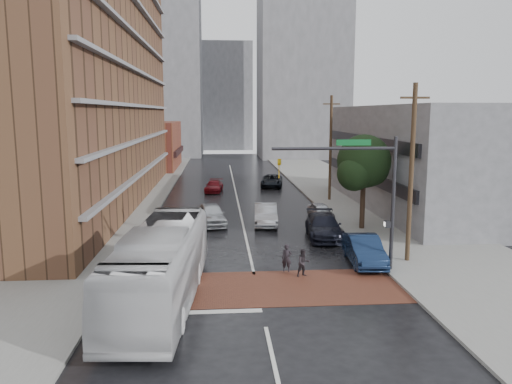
{
  "coord_description": "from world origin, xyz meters",
  "views": [
    {
      "loc": [
        -1.79,
        -22.55,
        8.41
      ],
      "look_at": [
        0.52,
        8.11,
        3.5
      ],
      "focal_mm": 35.0,
      "sensor_mm": 36.0,
      "label": 1
    }
  ],
  "objects": [
    {
      "name": "pedestrian_b",
      "position": [
        2.53,
        2.05,
        0.73
      ],
      "size": [
        0.84,
        0.73,
        1.46
      ],
      "primitive_type": "imported",
      "rotation": [
        0.0,
        0.0,
        0.28
      ],
      "color": "#262025",
      "rests_on": "ground"
    },
    {
      "name": "sidewalk_west",
      "position": [
        -11.5,
        25.0,
        0.07
      ],
      "size": [
        9.0,
        90.0,
        0.15
      ],
      "primitive_type": "cube",
      "color": "gray",
      "rests_on": "ground"
    },
    {
      "name": "car_travel_c",
      "position": [
        -2.31,
        30.5,
        0.6
      ],
      "size": [
        2.17,
        4.33,
        1.21
      ],
      "primitive_type": "imported",
      "rotation": [
        0.0,
        0.0,
        -0.12
      ],
      "color": "maroon",
      "rests_on": "ground"
    },
    {
      "name": "pedestrian_a",
      "position": [
        1.77,
        2.9,
        0.74
      ],
      "size": [
        0.61,
        0.46,
        1.49
      ],
      "primitive_type": "imported",
      "rotation": [
        0.0,
        0.0,
        -0.21
      ],
      "color": "black",
      "rests_on": "ground"
    },
    {
      "name": "car_travel_a",
      "position": [
        -2.39,
        14.45,
        0.81
      ],
      "size": [
        2.64,
        5.01,
        1.63
      ],
      "primitive_type": "imported",
      "rotation": [
        0.0,
        0.0,
        0.16
      ],
      "color": "#B5B8BD",
      "rests_on": "ground"
    },
    {
      "name": "ground",
      "position": [
        0.0,
        0.0,
        0.0
      ],
      "size": [
        160.0,
        160.0,
        0.0
      ],
      "primitive_type": "plane",
      "color": "black",
      "rests_on": "ground"
    },
    {
      "name": "distant_tower_east",
      "position": [
        14.0,
        72.0,
        18.0
      ],
      "size": [
        16.0,
        14.0,
        36.0
      ],
      "primitive_type": "cube",
      "color": "gray",
      "rests_on": "ground"
    },
    {
      "name": "signal_mast",
      "position": [
        5.85,
        2.5,
        4.73
      ],
      "size": [
        6.5,
        0.3,
        7.2
      ],
      "color": "#2D2D33",
      "rests_on": "ground"
    },
    {
      "name": "utility_pole_near",
      "position": [
        8.8,
        4.0,
        5.14
      ],
      "size": [
        1.6,
        0.26,
        10.0
      ],
      "color": "#473321",
      "rests_on": "ground"
    },
    {
      "name": "storefront_west",
      "position": [
        -12.0,
        54.0,
        3.5
      ],
      "size": [
        8.0,
        16.0,
        7.0
      ],
      "primitive_type": "cube",
      "color": "brown",
      "rests_on": "ground"
    },
    {
      "name": "crosswalk",
      "position": [
        0.0,
        0.5,
        0.01
      ],
      "size": [
        14.0,
        5.0,
        0.02
      ],
      "primitive_type": "cube",
      "color": "brown",
      "rests_on": "ground"
    },
    {
      "name": "distant_tower_west",
      "position": [
        -14.0,
        78.0,
        16.0
      ],
      "size": [
        18.0,
        16.0,
        32.0
      ],
      "primitive_type": "cube",
      "color": "gray",
      "rests_on": "ground"
    },
    {
      "name": "suv_travel",
      "position": [
        4.25,
        33.63,
        0.7
      ],
      "size": [
        3.09,
        5.33,
        1.4
      ],
      "primitive_type": "imported",
      "rotation": [
        0.0,
        0.0,
        -0.16
      ],
      "color": "black",
      "rests_on": "ground"
    },
    {
      "name": "car_parked_far",
      "position": [
        6.3,
        16.0,
        0.63
      ],
      "size": [
        1.88,
        3.82,
        1.25
      ],
      "primitive_type": "imported",
      "rotation": [
        0.0,
        0.0,
        0.11
      ],
      "color": "#B9BCC1",
      "rests_on": "ground"
    },
    {
      "name": "apartment_block",
      "position": [
        -14.0,
        24.0,
        14.0
      ],
      "size": [
        10.0,
        44.0,
        28.0
      ],
      "primitive_type": "cube",
      "color": "brown",
      "rests_on": "ground"
    },
    {
      "name": "car_travel_b",
      "position": [
        1.72,
        14.18,
        0.79
      ],
      "size": [
        2.01,
        4.91,
        1.58
      ],
      "primitive_type": "imported",
      "rotation": [
        0.0,
        0.0,
        -0.07
      ],
      "color": "#A4A6AC",
      "rests_on": "ground"
    },
    {
      "name": "car_parked_near",
      "position": [
        6.3,
        4.0,
        0.79
      ],
      "size": [
        1.95,
        4.88,
        1.58
      ],
      "primitive_type": "imported",
      "rotation": [
        0.0,
        0.0,
        -0.06
      ],
      "color": "#132343",
      "rests_on": "ground"
    },
    {
      "name": "sidewalk_east",
      "position": [
        11.5,
        25.0,
        0.07
      ],
      "size": [
        9.0,
        90.0,
        0.15
      ],
      "primitive_type": "cube",
      "color": "gray",
      "rests_on": "ground"
    },
    {
      "name": "street_tree",
      "position": [
        8.52,
        12.03,
        4.73
      ],
      "size": [
        4.2,
        4.1,
        6.9
      ],
      "color": "#332319",
      "rests_on": "ground"
    },
    {
      "name": "building_east",
      "position": [
        16.5,
        20.0,
        4.5
      ],
      "size": [
        11.0,
        26.0,
        9.0
      ],
      "primitive_type": "cube",
      "color": "gray",
      "rests_on": "ground"
    },
    {
      "name": "distant_tower_center",
      "position": [
        0.0,
        95.0,
        12.0
      ],
      "size": [
        12.0,
        10.0,
        24.0
      ],
      "primitive_type": "cube",
      "color": "gray",
      "rests_on": "ground"
    },
    {
      "name": "utility_pole_far",
      "position": [
        8.8,
        24.0,
        5.14
      ],
      "size": [
        1.6,
        0.26,
        10.0
      ],
      "color": "#473321",
      "rests_on": "ground"
    },
    {
      "name": "transit_bus",
      "position": [
        -4.39,
        -1.0,
        1.71
      ],
      "size": [
        3.76,
        12.49,
        3.43
      ],
      "primitive_type": "imported",
      "rotation": [
        0.0,
        0.0,
        -0.07
      ],
      "color": "silver",
      "rests_on": "ground"
    },
    {
      "name": "car_parked_mid",
      "position": [
        5.28,
        10.0,
        0.79
      ],
      "size": [
        2.65,
        5.59,
        1.58
      ],
      "primitive_type": "imported",
      "rotation": [
        0.0,
        0.0,
        -0.08
      ],
      "color": "black",
      "rests_on": "ground"
    }
  ]
}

